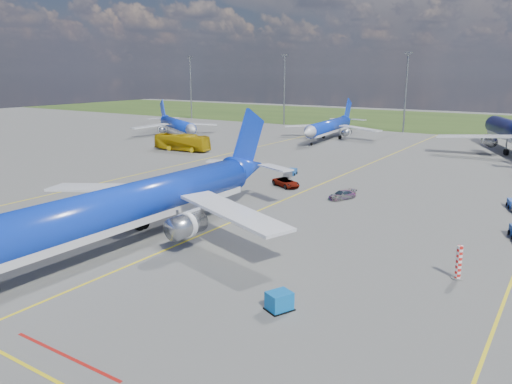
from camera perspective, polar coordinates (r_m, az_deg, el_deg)
The scene contains 14 objects.
ground at distance 51.27m, azimuth -9.96°, elevation -6.40°, with size 400.00×400.00×0.00m, color #575754.
grass_strip at distance 188.69m, azimuth 22.97°, elevation 7.32°, with size 400.00×80.00×0.01m, color #2D4719.
taxiway_lines at distance 72.94m, azimuth 5.07°, elevation -0.18°, with size 60.25×160.00×0.02m.
floodlight_masts at distance 146.86m, azimuth 24.38°, elevation 10.60°, with size 202.20×0.50×22.70m.
warning_post at distance 46.35m, azimuth 22.17°, elevation -7.47°, with size 0.50×0.50×3.00m, color red.
bg_jet_nw at distance 138.91m, azimuth -8.96°, elevation 6.31°, with size 26.00×34.12×8.94m, color #0D31C0, non-canonical shape.
bg_jet_nnw at distance 131.90m, azimuth 8.29°, elevation 5.95°, with size 28.04×36.80×9.64m, color #0D31C0, non-canonical shape.
main_airliner at distance 53.86m, azimuth -13.17°, elevation -5.56°, with size 35.70×46.85×12.27m, color #0D31C0, non-canonical shape.
uld_container at distance 38.12m, azimuth 2.68°, elevation -12.34°, with size 1.41×1.77×1.41m, color #0D64B6.
apron_bus at distance 113.17m, azimuth -8.45°, elevation 5.63°, with size 3.13×13.38×3.73m, color #C49E0B.
service_car_a at distance 91.01m, azimuth -1.09°, elevation 3.07°, with size 1.55×3.86×1.31m, color #999999.
service_car_b at distance 76.90m, azimuth 3.46°, elevation 1.10°, with size 2.32×5.03×1.40m, color #999999.
service_car_c at distance 70.51m, azimuth 9.81°, elevation -0.31°, with size 1.72×4.23×1.23m, color #999999.
baggage_tug_c at distance 85.24m, azimuth 3.96°, elevation 2.18°, with size 2.17×4.65×1.01m.
Camera 1 is at (33.25, -34.92, 17.42)m, focal length 35.00 mm.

